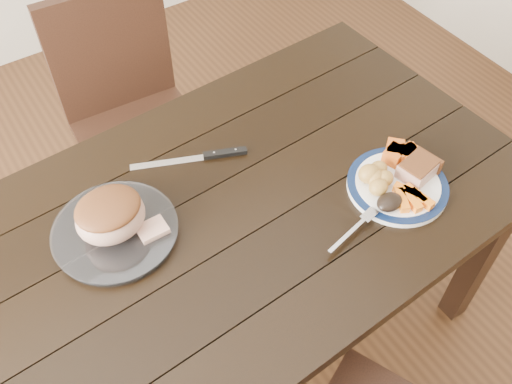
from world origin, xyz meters
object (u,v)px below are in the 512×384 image
fork (356,227)px  roast_joint (111,217)px  carving_knife (211,155)px  serving_platter (116,232)px  chair_far (131,108)px  pork_slice (418,169)px  dining_table (227,234)px  dinner_plate (397,186)px

fork → roast_joint: 0.59m
fork → carving_knife: 0.45m
serving_platter → carving_knife: serving_platter is taller
chair_far → pork_slice: bearing=118.5°
dining_table → pork_slice: 0.53m
dinner_plate → serving_platter: serving_platter is taller
pork_slice → roast_joint: bearing=159.6°
roast_joint → serving_platter: bearing=0.0°
dining_table → carving_knife: size_ratio=5.42×
dining_table → roast_joint: size_ratio=9.82×
fork → roast_joint: bearing=135.0°
carving_knife → dinner_plate: bearing=-23.6°
chair_far → dinner_plate: chair_far is taller
roast_joint → carving_knife: size_ratio=0.55×
serving_platter → pork_slice: size_ratio=3.20×
chair_far → carving_knife: chair_far is taller
chair_far → roast_joint: bearing=68.2°
dinner_plate → carving_knife: (-0.35, 0.36, -0.00)m
dining_table → fork: size_ratio=9.27×
dining_table → chair_far: bearing=86.2°
dinner_plate → serving_platter: 0.73m
pork_slice → serving_platter: bearing=159.6°
pork_slice → fork: size_ratio=0.53×
chair_far → fork: (0.19, -0.96, 0.25)m
chair_far → dinner_plate: bearing=115.5°
chair_far → serving_platter: 0.75m
pork_slice → roast_joint: (-0.73, 0.27, 0.03)m
dinner_plate → pork_slice: bearing=-4.8°
chair_far → serving_platter: bearing=68.2°
dinner_plate → carving_knife: bearing=133.8°
serving_platter → roast_joint: size_ratio=1.79×
roast_joint → carving_knife: 0.35m
dinner_plate → fork: (-0.18, -0.05, 0.01)m
chair_far → dinner_plate: (0.37, -0.92, 0.23)m
dinner_plate → fork: 0.19m
pork_slice → fork: 0.25m
dining_table → roast_joint: 0.32m
serving_platter → roast_joint: (0.00, 0.00, 0.06)m
chair_far → serving_platter: (-0.31, -0.65, 0.23)m
serving_platter → carving_knife: bearing=16.3°
serving_platter → pork_slice: pork_slice is taller
roast_joint → dinner_plate: bearing=-21.7°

